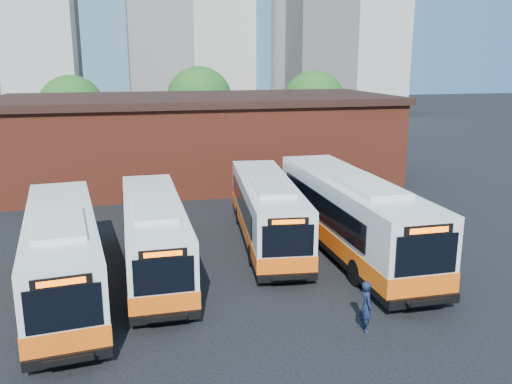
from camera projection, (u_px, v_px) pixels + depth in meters
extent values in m
plane|color=black|center=(266.00, 281.00, 22.60)|extent=(220.00, 220.00, 0.00)
cube|color=silver|center=(62.00, 250.00, 21.09)|extent=(3.80, 12.13, 2.83)
cube|color=#FF6110|center=(64.00, 270.00, 21.28)|extent=(3.85, 12.19, 0.70)
cube|color=black|center=(65.00, 282.00, 21.40)|extent=(3.84, 12.18, 0.25)
cube|color=black|center=(64.00, 309.00, 15.54)|extent=(2.15, 0.29, 1.34)
cube|color=black|center=(61.00, 282.00, 15.34)|extent=(1.69, 0.24, 0.32)
cube|color=#FF5905|center=(61.00, 282.00, 15.31)|extent=(1.34, 0.16, 0.18)
cube|color=black|center=(68.00, 359.00, 15.87)|extent=(2.54, 0.41, 0.32)
cube|color=black|center=(68.00, 360.00, 15.64)|extent=(1.47, 0.53, 0.06)
cube|color=black|center=(68.00, 361.00, 15.46)|extent=(1.44, 0.19, 0.18)
cube|color=black|center=(26.00, 244.00, 20.96)|extent=(1.05, 9.26, 1.04)
cube|color=black|center=(96.00, 237.00, 21.81)|extent=(1.05, 9.26, 1.04)
cube|color=silver|center=(59.00, 224.00, 19.36)|extent=(2.16, 4.34, 0.22)
cylinder|color=black|center=(30.00, 323.00, 17.92)|extent=(0.42, 1.02, 0.99)
cylinder|color=black|center=(102.00, 313.00, 18.68)|extent=(0.42, 1.02, 0.99)
cylinder|color=black|center=(37.00, 257.00, 23.92)|extent=(0.42, 1.02, 0.99)
cylinder|color=black|center=(91.00, 251.00, 24.67)|extent=(0.42, 1.02, 0.99)
cube|color=silver|center=(154.00, 232.00, 23.59)|extent=(2.46, 11.36, 2.70)
cube|color=#FF6110|center=(155.00, 249.00, 23.78)|extent=(2.51, 11.41, 0.66)
cube|color=black|center=(155.00, 259.00, 23.89)|extent=(2.50, 11.40, 0.24)
cube|color=black|center=(164.00, 276.00, 18.15)|extent=(2.05, 0.07, 1.28)
cube|color=black|center=(163.00, 254.00, 17.96)|extent=(1.61, 0.06, 0.30)
cube|color=#FF5905|center=(163.00, 254.00, 17.92)|extent=(1.28, 0.02, 0.17)
cube|color=black|center=(166.00, 318.00, 18.46)|extent=(2.41, 0.14, 0.30)
cube|color=black|center=(166.00, 318.00, 18.23)|extent=(1.37, 0.37, 0.06)
cube|color=black|center=(167.00, 319.00, 18.05)|extent=(1.37, 0.04, 0.17)
cube|color=black|center=(124.00, 226.00, 23.60)|extent=(0.08, 8.86, 0.99)
cube|color=black|center=(181.00, 222.00, 24.17)|extent=(0.08, 8.86, 0.99)
cube|color=silver|center=(154.00, 209.00, 21.91)|extent=(1.66, 3.98, 0.21)
cylinder|color=black|center=(131.00, 290.00, 20.59)|extent=(0.31, 0.95, 0.95)
cylinder|color=black|center=(189.00, 284.00, 21.10)|extent=(0.31, 0.95, 0.95)
cylinder|color=black|center=(129.00, 238.00, 26.48)|extent=(0.31, 0.95, 0.95)
cylinder|color=black|center=(173.00, 235.00, 26.99)|extent=(0.31, 0.95, 0.95)
cube|color=silver|center=(267.00, 208.00, 27.19)|extent=(3.76, 11.81, 2.76)
cube|color=#FF6110|center=(267.00, 224.00, 27.38)|extent=(3.81, 11.86, 0.68)
cube|color=black|center=(267.00, 233.00, 27.49)|extent=(3.80, 11.85, 0.24)
cube|color=black|center=(288.00, 241.00, 21.50)|extent=(2.09, 0.29, 1.31)
cube|color=black|center=(288.00, 222.00, 21.30)|extent=(1.64, 0.24, 0.31)
cube|color=#FF5905|center=(288.00, 222.00, 21.27)|extent=(1.30, 0.17, 0.17)
cube|color=black|center=(288.00, 278.00, 21.82)|extent=(2.47, 0.41, 0.31)
cube|color=black|center=(289.00, 278.00, 21.58)|extent=(1.43, 0.52, 0.06)
cube|color=black|center=(290.00, 278.00, 21.40)|extent=(1.40, 0.20, 0.17)
cube|color=black|center=(241.00, 202.00, 27.34)|extent=(1.07, 9.00, 1.02)
cube|color=black|center=(290.00, 201.00, 27.65)|extent=(1.07, 9.00, 1.02)
cube|color=silver|center=(271.00, 186.00, 25.44)|extent=(2.12, 4.22, 0.21)
cylinder|color=black|center=(253.00, 255.00, 24.18)|extent=(0.42, 1.00, 0.97)
cylinder|color=black|center=(302.00, 253.00, 24.45)|extent=(0.42, 1.00, 0.97)
cylinder|color=black|center=(239.00, 216.00, 30.33)|extent=(0.42, 1.00, 0.97)
cylinder|color=black|center=(278.00, 214.00, 30.60)|extent=(0.42, 1.00, 0.97)
cube|color=silver|center=(351.00, 212.00, 25.54)|extent=(2.85, 13.32, 3.16)
cube|color=#FF6110|center=(350.00, 231.00, 25.76)|extent=(2.90, 13.37, 0.78)
cube|color=black|center=(350.00, 242.00, 25.90)|extent=(2.89, 13.36, 0.28)
cube|color=black|center=(427.00, 255.00, 19.16)|extent=(2.40, 0.07, 1.50)
cube|color=black|center=(429.00, 230.00, 18.93)|extent=(1.89, 0.07, 0.36)
cube|color=#FF5905|center=(429.00, 230.00, 18.89)|extent=(1.50, 0.02, 0.20)
cube|color=black|center=(424.00, 302.00, 19.52)|extent=(2.83, 0.16, 0.36)
cube|color=black|center=(428.00, 302.00, 19.25)|extent=(1.61, 0.42, 0.07)
cube|color=black|center=(431.00, 302.00, 19.04)|extent=(1.61, 0.05, 0.20)
cube|color=black|center=(319.00, 206.00, 25.56)|extent=(0.07, 10.38, 1.16)
cube|color=black|center=(375.00, 202.00, 26.22)|extent=(0.07, 10.38, 1.16)
cube|color=silver|center=(368.00, 185.00, 23.57)|extent=(1.93, 4.66, 0.24)
cylinder|color=black|center=(357.00, 273.00, 22.03)|extent=(0.36, 1.11, 1.11)
cylinder|color=black|center=(414.00, 267.00, 22.61)|extent=(0.36, 1.11, 1.11)
cylinder|color=black|center=(301.00, 222.00, 28.94)|extent=(0.36, 1.11, 1.11)
cylinder|color=black|center=(346.00, 218.00, 29.53)|extent=(0.36, 1.11, 1.11)
imported|color=#121B35|center=(366.00, 306.00, 18.27)|extent=(0.49, 0.69, 1.78)
cube|color=maroon|center=(199.00, 141.00, 40.76)|extent=(28.00, 12.00, 6.00)
cube|color=black|center=(198.00, 99.00, 40.01)|extent=(28.60, 12.60, 0.50)
cube|color=black|center=(257.00, 179.00, 36.19)|extent=(1.20, 0.08, 2.40)
cylinder|color=#382314|center=(75.00, 144.00, 50.20)|extent=(0.36, 0.36, 2.70)
sphere|color=#144A18|center=(72.00, 108.00, 49.41)|extent=(6.00, 6.00, 6.00)
cylinder|color=#382314|center=(200.00, 136.00, 54.80)|extent=(0.36, 0.36, 2.95)
sphere|color=#144A18|center=(199.00, 100.00, 53.94)|extent=(6.56, 6.56, 6.56)
cylinder|color=#382314|center=(313.00, 137.00, 54.50)|extent=(0.36, 0.36, 2.81)
sphere|color=#144A18|center=(314.00, 102.00, 53.68)|extent=(6.24, 6.24, 6.24)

